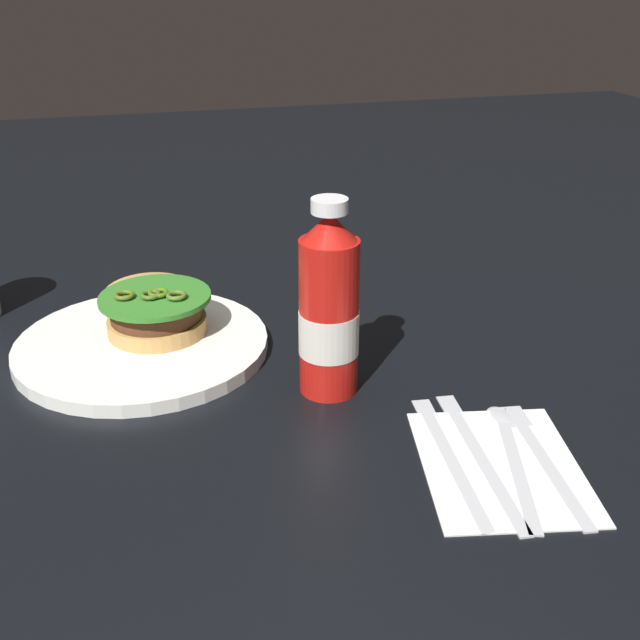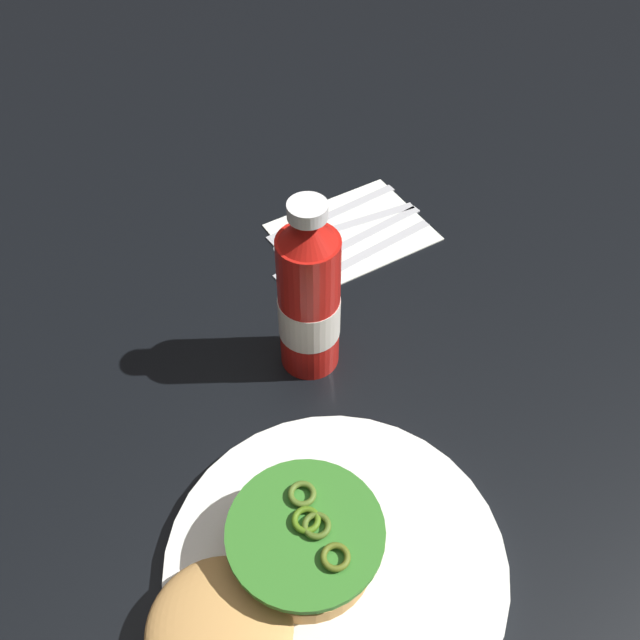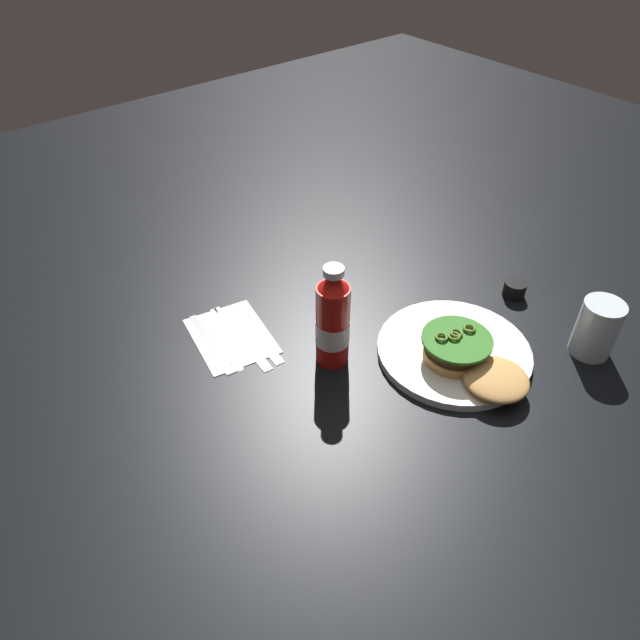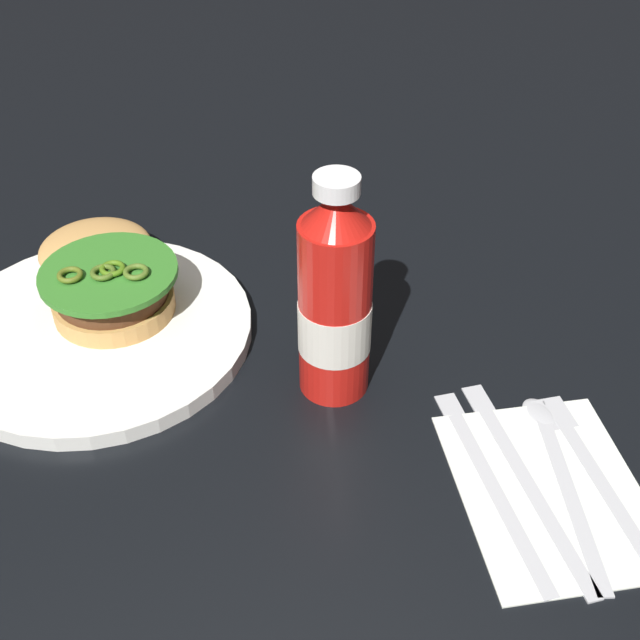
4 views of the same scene
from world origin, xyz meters
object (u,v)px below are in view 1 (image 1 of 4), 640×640
object	(u,v)px
dinner_plate	(142,346)
ketchup_bottle	(329,310)
burger_sandwich	(153,305)
napkin	(500,465)
steak_knife	(446,447)
spoon_utensil	(510,442)
fork_utensil	(538,448)
butter_knife	(475,445)

from	to	relation	value
dinner_plate	ketchup_bottle	distance (m)	0.24
burger_sandwich	ketchup_bottle	world-z (taller)	ketchup_bottle
napkin	steak_knife	world-z (taller)	steak_knife
dinner_plate	steak_knife	xyz separation A→B (m)	(-0.27, -0.25, -0.00)
burger_sandwich	napkin	xyz separation A→B (m)	(-0.35, -0.27, -0.03)
dinner_plate	steak_knife	bearing A→B (deg)	-136.54
ketchup_bottle	dinner_plate	bearing A→B (deg)	53.62
burger_sandwich	steak_knife	world-z (taller)	burger_sandwich
dinner_plate	napkin	bearing A→B (deg)	-135.99
napkin	steak_knife	bearing A→B (deg)	48.09
ketchup_bottle	spoon_utensil	distance (m)	0.21
burger_sandwich	fork_utensil	bearing A→B (deg)	-137.05
burger_sandwich	butter_knife	size ratio (longest dim) A/B	0.97
dinner_plate	burger_sandwich	bearing A→B (deg)	-20.77
dinner_plate	napkin	world-z (taller)	dinner_plate
butter_knife	steak_knife	xyz separation A→B (m)	(0.00, 0.03, 0.00)
dinner_plate	spoon_utensil	xyz separation A→B (m)	(-0.28, -0.31, -0.00)
butter_knife	burger_sandwich	bearing A→B (deg)	39.29
butter_knife	ketchup_bottle	bearing A→B (deg)	35.65
burger_sandwich	ketchup_bottle	size ratio (longest dim) A/B	1.02
dinner_plate	butter_knife	xyz separation A→B (m)	(-0.27, -0.28, -0.00)
burger_sandwich	spoon_utensil	world-z (taller)	burger_sandwich
butter_knife	fork_utensil	bearing A→B (deg)	-109.20
dinner_plate	napkin	size ratio (longest dim) A/B	1.60
ketchup_bottle	napkin	size ratio (longest dim) A/B	1.15
dinner_plate	spoon_utensil	size ratio (longest dim) A/B	1.52
fork_utensil	dinner_plate	bearing A→B (deg)	48.95
burger_sandwich	spoon_utensil	distance (m)	0.44
spoon_utensil	butter_knife	size ratio (longest dim) A/B	0.86
butter_knife	steak_knife	size ratio (longest dim) A/B	1.06
butter_knife	steak_knife	bearing A→B (deg)	80.80
dinner_plate	fork_utensil	bearing A→B (deg)	-131.05
napkin	fork_utensil	world-z (taller)	fork_utensil
ketchup_bottle	fork_utensil	size ratio (longest dim) A/B	1.09
spoon_utensil	fork_utensil	bearing A→B (deg)	-126.01
napkin	steak_knife	distance (m)	0.05
spoon_utensil	steak_knife	distance (m)	0.06
burger_sandwich	butter_knife	world-z (taller)	burger_sandwich
fork_utensil	spoon_utensil	xyz separation A→B (m)	(0.01, 0.02, 0.00)
fork_utensil	steak_knife	xyz separation A→B (m)	(0.02, 0.08, 0.00)
napkin	burger_sandwich	bearing A→B (deg)	37.97
burger_sandwich	napkin	bearing A→B (deg)	-142.03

